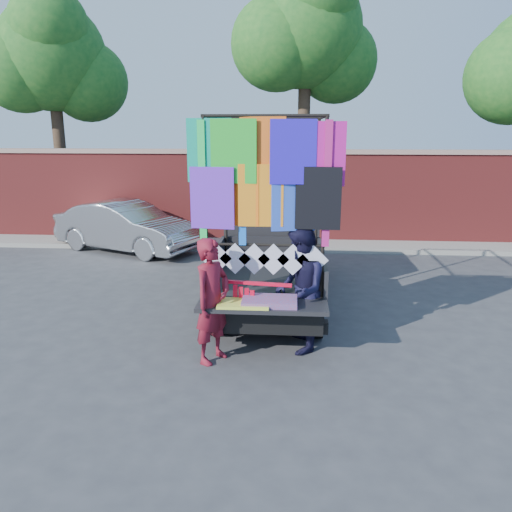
# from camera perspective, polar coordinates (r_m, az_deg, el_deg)

# --- Properties ---
(ground) EXTENTS (90.00, 90.00, 0.00)m
(ground) POSITION_cam_1_polar(r_m,az_deg,el_deg) (7.79, -1.50, -9.68)
(ground) COLOR #38383A
(ground) RESTS_ON ground
(brick_wall) EXTENTS (30.00, 0.45, 2.61)m
(brick_wall) POSITION_cam_1_polar(r_m,az_deg,el_deg) (14.21, 1.31, 6.92)
(brick_wall) COLOR maroon
(brick_wall) RESTS_ON ground
(curb) EXTENTS (30.00, 1.20, 0.12)m
(curb) POSITION_cam_1_polar(r_m,az_deg,el_deg) (13.75, 1.12, 1.31)
(curb) COLOR gray
(curb) RESTS_ON ground
(tree_left) EXTENTS (4.20, 3.30, 7.05)m
(tree_left) POSITION_cam_1_polar(r_m,az_deg,el_deg) (16.92, -22.38, 19.98)
(tree_left) COLOR #38281C
(tree_left) RESTS_ON ground
(tree_mid) EXTENTS (4.20, 3.30, 7.73)m
(tree_mid) POSITION_cam_1_polar(r_m,az_deg,el_deg) (15.40, 5.79, 23.77)
(tree_mid) COLOR #38281C
(tree_mid) RESTS_ON ground
(pickup_truck) EXTENTS (2.12, 5.34, 3.36)m
(pickup_truck) POSITION_cam_1_polar(r_m,az_deg,el_deg) (9.72, 1.81, 0.55)
(pickup_truck) COLOR black
(pickup_truck) RESTS_ON ground
(sedan) EXTENTS (4.19, 2.86, 1.31)m
(sedan) POSITION_cam_1_polar(r_m,az_deg,el_deg) (13.63, -14.62, 3.28)
(sedan) COLOR #ABAEB2
(sedan) RESTS_ON ground
(woman) EXTENTS (0.68, 0.76, 1.76)m
(woman) POSITION_cam_1_polar(r_m,az_deg,el_deg) (6.89, -5.01, -5.14)
(woman) COLOR maroon
(woman) RESTS_ON ground
(man) EXTENTS (0.74, 0.93, 1.84)m
(man) POSITION_cam_1_polar(r_m,az_deg,el_deg) (7.21, 5.03, -3.88)
(man) COLOR black
(man) RESTS_ON ground
(streamer_bundle) EXTENTS (0.98, 0.18, 0.67)m
(streamer_bundle) POSITION_cam_1_polar(r_m,az_deg,el_deg) (7.03, -0.76, -4.69)
(streamer_bundle) COLOR red
(streamer_bundle) RESTS_ON ground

